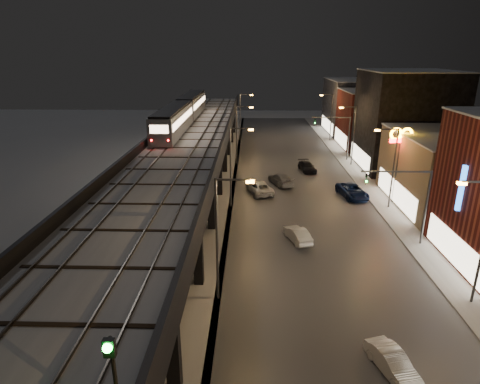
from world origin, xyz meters
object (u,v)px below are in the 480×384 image
object	(u,v)px
car_near_white	(297,235)
car_onc_white	(307,167)
car_mid_dark	(281,180)
car_onc_silver	(393,364)
subway_train	(184,111)
rail_signal	(112,365)
car_mid_silver	(259,188)
car_onc_dark	(352,192)

from	to	relation	value
car_near_white	car_onc_white	xyz separation A→B (m)	(3.87, 23.05, 0.01)
car_mid_dark	car_onc_silver	world-z (taller)	car_mid_dark
subway_train	rail_signal	distance (m)	51.68
car_onc_silver	car_mid_silver	bearing A→B (deg)	86.07
car_mid_dark	car_onc_white	distance (m)	7.67
car_mid_silver	car_onc_dark	world-z (taller)	car_onc_dark
car_mid_dark	car_mid_silver	bearing A→B (deg)	31.46
subway_train	car_mid_silver	world-z (taller)	subway_train
subway_train	car_onc_dark	xyz separation A→B (m)	(22.23, -14.02, -7.51)
car_near_white	car_onc_silver	xyz separation A→B (m)	(3.45, -16.01, -0.03)
rail_signal	car_near_white	size ratio (longest dim) A/B	0.75
car_onc_silver	car_onc_white	world-z (taller)	car_onc_white
car_mid_silver	car_mid_dark	distance (m)	4.49
car_near_white	car_mid_silver	distance (m)	13.61
car_mid_silver	car_onc_white	size ratio (longest dim) A/B	1.15
car_mid_silver	car_onc_white	world-z (taller)	car_mid_silver
subway_train	car_mid_silver	distance (m)	18.59
car_onc_silver	car_near_white	bearing A→B (deg)	85.30
subway_train	car_onc_dark	size ratio (longest dim) A/B	6.14
car_near_white	car_onc_dark	bearing A→B (deg)	-141.38
rail_signal	car_onc_white	size ratio (longest dim) A/B	0.65
car_onc_white	car_mid_silver	bearing A→B (deg)	-135.87
car_mid_dark	car_onc_silver	xyz separation A→B (m)	(3.84, -32.69, -0.11)
car_onc_silver	car_onc_white	xyz separation A→B (m)	(0.42, 39.06, 0.04)
car_onc_silver	car_onc_dark	world-z (taller)	car_onc_dark
subway_train	car_onc_dark	world-z (taller)	subway_train
rail_signal	car_near_white	distance (m)	27.63
subway_train	car_onc_silver	bearing A→B (deg)	-67.05
car_onc_silver	car_onc_white	distance (m)	39.07
car_mid_dark	car_onc_dark	world-z (taller)	car_onc_dark
car_near_white	subway_train	bearing A→B (deg)	-79.44
car_onc_silver	car_onc_dark	bearing A→B (deg)	64.22
subway_train	car_near_white	xyz separation A→B (m)	(14.37, -26.08, -7.62)
car_onc_dark	subway_train	bearing A→B (deg)	137.64
car_onc_white	subway_train	bearing A→B (deg)	160.65
car_onc_dark	car_onc_white	world-z (taller)	car_onc_dark
car_mid_silver	subway_train	bearing A→B (deg)	-65.42
car_mid_dark	car_onc_dark	xyz separation A→B (m)	(8.25, -4.62, 0.03)
car_onc_silver	subway_train	bearing A→B (deg)	96.09
car_onc_silver	car_onc_dark	size ratio (longest dim) A/B	0.69
car_mid_dark	rail_signal	bearing A→B (deg)	60.85
car_mid_dark	car_onc_white	size ratio (longest dim) A/B	1.10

